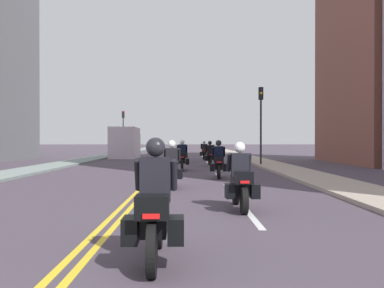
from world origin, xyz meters
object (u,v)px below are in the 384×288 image
object	(u,v)px
motorcycle_1	(240,183)
motorcycle_7	(204,152)
motorcycle_3	(219,163)
parked_truck	(126,144)
motorcycle_2	(172,169)
motorcycle_4	(182,158)
traffic_light_near	(261,112)
traffic_light_far	(123,125)
motorcycle_5	(210,155)
motorcycle_0	(155,212)
motorcycle_6	(183,153)

from	to	relation	value
motorcycle_1	motorcycle_7	xyz separation A→B (m)	(0.06, 27.31, 0.01)
motorcycle_3	parked_truck	size ratio (longest dim) A/B	0.33
motorcycle_7	motorcycle_2	bearing A→B (deg)	-94.86
motorcycle_4	parked_truck	distance (m)	18.13
motorcycle_2	traffic_light_near	bearing A→B (deg)	71.23
traffic_light_far	motorcycle_4	bearing A→B (deg)	-75.45
traffic_light_near	motorcycle_5	bearing A→B (deg)	178.24
motorcycle_5	parked_truck	xyz separation A→B (m)	(-7.18, 12.62, 0.61)
motorcycle_7	traffic_light_far	bearing A→B (deg)	121.46
motorcycle_1	motorcycle_4	distance (m)	13.88
motorcycle_1	motorcycle_2	size ratio (longest dim) A/B	1.02
motorcycle_1	motorcycle_3	bearing A→B (deg)	88.47
motorcycle_1	motorcycle_7	size ratio (longest dim) A/B	0.94
motorcycle_2	motorcycle_5	xyz separation A→B (m)	(1.93, 13.60, 0.01)
motorcycle_4	motorcycle_5	xyz separation A→B (m)	(1.72, 4.66, -0.00)
motorcycle_0	motorcycle_3	distance (m)	13.59
motorcycle_0	motorcycle_2	distance (m)	9.41
motorcycle_4	traffic_light_near	size ratio (longest dim) A/B	0.43
motorcycle_0	motorcycle_4	world-z (taller)	motorcycle_0
traffic_light_near	parked_truck	xyz separation A→B (m)	(-10.43, 12.72, -2.17)
motorcycle_7	traffic_light_near	xyz separation A→B (m)	(3.33, -8.95, 2.80)
motorcycle_4	motorcycle_6	world-z (taller)	motorcycle_4
motorcycle_3	motorcycle_5	distance (m)	9.54
motorcycle_6	traffic_light_far	world-z (taller)	traffic_light_far
motorcycle_4	traffic_light_far	distance (m)	29.02
motorcycle_5	motorcycle_7	distance (m)	8.85
traffic_light_near	motorcycle_1	bearing A→B (deg)	-100.48
motorcycle_1	motorcycle_2	bearing A→B (deg)	109.18
motorcycle_1	motorcycle_5	distance (m)	18.45
motorcycle_2	parked_truck	distance (m)	26.75
motorcycle_5	motorcycle_6	bearing A→B (deg)	111.90
motorcycle_0	parked_truck	size ratio (longest dim) A/B	0.33
motorcycle_1	motorcycle_6	xyz separation A→B (m)	(-1.68, 22.71, 0.02)
motorcycle_1	motorcycle_7	distance (m)	27.31
motorcycle_1	motorcycle_7	world-z (taller)	motorcycle_7
motorcycle_2	traffic_light_near	xyz separation A→B (m)	(5.18, 13.50, 2.80)
motorcycle_0	traffic_light_far	xyz separation A→B (m)	(-7.19, 46.32, 2.78)
motorcycle_0	motorcycle_4	xyz separation A→B (m)	(0.07, 18.35, -0.02)
motorcycle_4	parked_truck	bearing A→B (deg)	107.01
motorcycle_2	traffic_light_far	bearing A→B (deg)	103.03
traffic_light_near	traffic_light_far	distance (m)	26.40
motorcycle_3	parked_truck	world-z (taller)	parked_truck
motorcycle_0	motorcycle_3	xyz separation A→B (m)	(1.72, 13.48, -0.02)
motorcycle_3	motorcycle_5	size ratio (longest dim) A/B	1.00
motorcycle_2	traffic_light_far	world-z (taller)	traffic_light_far
motorcycle_4	motorcycle_1	bearing A→B (deg)	-84.01
traffic_light_near	motorcycle_6	bearing A→B (deg)	139.41
motorcycle_6	motorcycle_3	bearing A→B (deg)	-83.09
motorcycle_5	parked_truck	distance (m)	14.53
motorcycle_4	traffic_light_far	world-z (taller)	traffic_light_far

